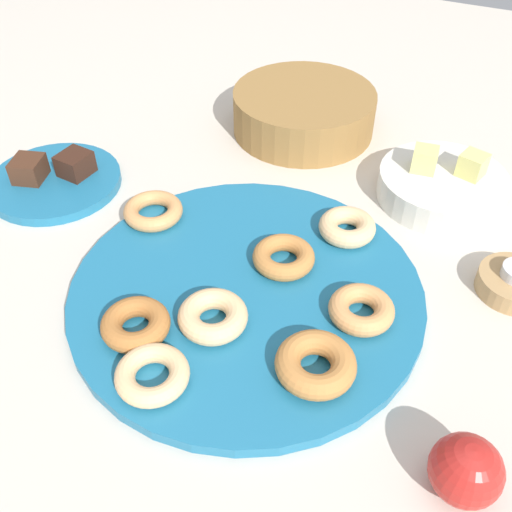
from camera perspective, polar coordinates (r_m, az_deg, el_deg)
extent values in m
plane|color=beige|center=(0.77, -0.93, -3.90)|extent=(2.40, 2.40, 0.00)
cylinder|color=#1E6B93|center=(0.76, -0.94, -3.48)|extent=(0.46, 0.46, 0.02)
torus|color=#AD6B33|center=(0.71, -11.63, -6.52)|extent=(0.11, 0.11, 0.03)
torus|color=#BC7A3D|center=(0.66, 5.82, -10.41)|extent=(0.12, 0.12, 0.03)
torus|color=#EABC84|center=(0.84, 8.85, 2.81)|extent=(0.11, 0.11, 0.03)
torus|color=#EABC84|center=(0.67, -10.06, -11.30)|extent=(0.10, 0.10, 0.02)
torus|color=#BC7A3D|center=(0.78, 2.71, -0.10)|extent=(0.12, 0.12, 0.02)
torus|color=tan|center=(0.87, -9.97, 4.35)|extent=(0.10, 0.10, 0.02)
torus|color=tan|center=(0.73, 10.21, -5.15)|extent=(0.11, 0.11, 0.03)
torus|color=#EABC84|center=(0.71, -4.22, -5.87)|extent=(0.12, 0.12, 0.03)
cylinder|color=#1E6B93|center=(1.01, -18.96, 6.84)|extent=(0.21, 0.21, 0.02)
cube|color=#472819|center=(1.00, -21.23, 7.90)|extent=(0.06, 0.06, 0.04)
cube|color=#381E14|center=(0.99, -17.18, 8.55)|extent=(0.05, 0.05, 0.04)
cylinder|color=olive|center=(1.09, 4.66, 13.81)|extent=(0.33, 0.33, 0.08)
cylinder|color=silver|center=(0.96, 17.61, 6.47)|extent=(0.20, 0.20, 0.04)
cube|color=#DBD67A|center=(0.94, 16.08, 9.02)|extent=(0.04, 0.04, 0.04)
cube|color=#DBD67A|center=(0.95, 20.30, 8.30)|extent=(0.04, 0.04, 0.04)
sphere|color=red|center=(0.62, 19.73, -19.03)|extent=(0.07, 0.07, 0.07)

